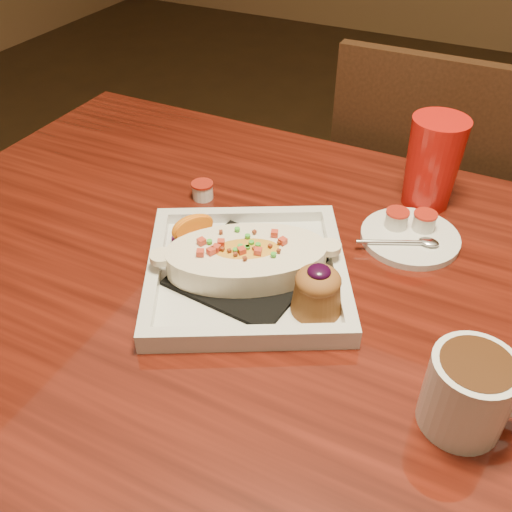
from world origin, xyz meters
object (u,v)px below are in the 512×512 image
at_px(plate, 252,266).
at_px(red_tumbler, 433,163).
at_px(coffee_mug, 471,391).
at_px(chair_far, 421,217).
at_px(saucer, 409,234).
at_px(table, 336,357).

xyz_separation_m(plate, red_tumbler, (0.17, 0.31, 0.05)).
bearing_deg(coffee_mug, plate, 139.07).
relative_size(chair_far, red_tumbler, 6.07).
bearing_deg(red_tumbler, saucer, -88.91).
relative_size(chair_far, coffee_mug, 7.41).
bearing_deg(plate, chair_far, 49.77).
xyz_separation_m(table, red_tumbler, (0.04, 0.31, 0.17)).
distance_m(coffee_mug, red_tumbler, 0.44).
height_order(chair_far, red_tumbler, chair_far).
height_order(plate, red_tumbler, red_tumbler).
bearing_deg(coffee_mug, table, 126.54).
height_order(coffee_mug, red_tumbler, red_tumbler).
xyz_separation_m(table, saucer, (0.04, 0.20, 0.11)).
height_order(chair_far, coffee_mug, chair_far).
bearing_deg(red_tumbler, plate, -118.77).
relative_size(plate, red_tumbler, 2.47).
bearing_deg(red_tumbler, table, -96.78).
xyz_separation_m(plate, coffee_mug, (0.31, -0.11, 0.02)).
xyz_separation_m(table, coffee_mug, (0.18, -0.11, 0.15)).
distance_m(plate, coffee_mug, 0.33).
bearing_deg(chair_far, table, 90.00).
bearing_deg(chair_far, coffee_mug, 103.58).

